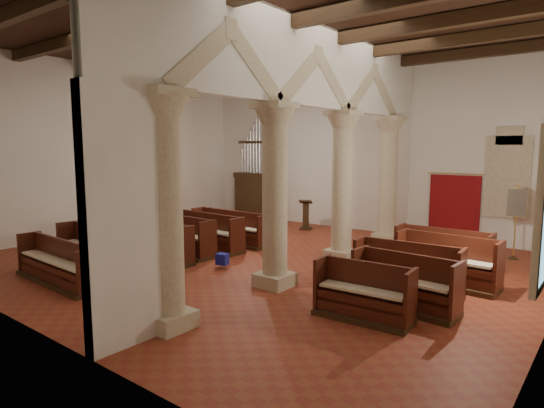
{
  "coord_description": "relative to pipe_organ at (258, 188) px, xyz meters",
  "views": [
    {
      "loc": [
        7.86,
        -9.36,
        3.14
      ],
      "look_at": [
        0.16,
        0.5,
        1.54
      ],
      "focal_mm": 30.0,
      "sensor_mm": 36.0,
      "label": 1
    }
  ],
  "objects": [
    {
      "name": "aisle_pew_0",
      "position": [
        8.77,
        -7.57,
        -1.02
      ],
      "size": [
        1.82,
        0.8,
        1.04
      ],
      "rotation": [
        0.0,
        0.0,
        0.06
      ],
      "color": "#392512",
      "rests_on": "floor"
    },
    {
      "name": "nave_pew_1",
      "position": [
        2.02,
        -8.84,
        -1.0
      ],
      "size": [
        3.06,
        0.95,
        1.11
      ],
      "rotation": [
        0.0,
        0.0,
        -0.07
      ],
      "color": "#392512",
      "rests_on": "floor"
    },
    {
      "name": "ceiling_beams",
      "position": [
        4.5,
        -5.5,
        4.45
      ],
      "size": [
        13.8,
        11.8,
        0.3
      ],
      "primitive_type": null,
      "color": "#392512",
      "rests_on": "wall_back"
    },
    {
      "name": "window_back",
      "position": [
        9.5,
        0.48,
        0.83
      ],
      "size": [
        1.0,
        0.03,
        2.2
      ],
      "primitive_type": "cube",
      "color": "#327152",
      "rests_on": "wall_back"
    },
    {
      "name": "aisle_pew_2",
      "position": [
        8.87,
        -5.76,
        -1.0
      ],
      "size": [
        2.27,
        0.87,
        1.11
      ],
      "rotation": [
        0.0,
        0.0,
        0.06
      ],
      "color": "#392512",
      "rests_on": "floor"
    },
    {
      "name": "nave_pew_4",
      "position": [
        1.88,
        -6.25,
        -1.01
      ],
      "size": [
        3.19,
        0.87,
        1.1
      ],
      "rotation": [
        0.0,
        0.0,
        -0.04
      ],
      "color": "#392512",
      "rests_on": "floor"
    },
    {
      "name": "nave_pew_0",
      "position": [
        2.22,
        -9.9,
        -1.04
      ],
      "size": [
        3.05,
        0.78,
        1.0
      ],
      "rotation": [
        0.0,
        0.0,
        -0.04
      ],
      "color": "#392512",
      "rests_on": "floor"
    },
    {
      "name": "dossal_curtain",
      "position": [
        8.0,
        0.42,
        -0.21
      ],
      "size": [
        1.8,
        0.07,
        2.17
      ],
      "color": "maroon",
      "rests_on": "floor"
    },
    {
      "name": "tube_heater_b",
      "position": [
        1.95,
        -9.91,
        -1.21
      ],
      "size": [
        1.06,
        0.18,
        0.11
      ],
      "primitive_type": "cylinder",
      "rotation": [
        0.0,
        1.57,
        0.07
      ],
      "color": "white",
      "rests_on": "floor"
    },
    {
      "name": "aisle_pew_1",
      "position": [
        9.16,
        -6.63,
        -1.01
      ],
      "size": [
        2.07,
        0.82,
        1.08
      ],
      "rotation": [
        0.0,
        0.0,
        -0.05
      ],
      "color": "#392512",
      "rests_on": "floor"
    },
    {
      "name": "hymnal_box_c",
      "position": [
        4.31,
        -6.64,
        -1.13
      ],
      "size": [
        0.34,
        0.3,
        0.29
      ],
      "primitive_type": "cube",
      "rotation": [
        0.0,
        0.0,
        0.26
      ],
      "color": "navy",
      "rests_on": "floor"
    },
    {
      "name": "tube_heater_a",
      "position": [
        2.84,
        -9.35,
        -1.21
      ],
      "size": [
        0.96,
        0.41,
        0.1
      ],
      "primitive_type": "cylinder",
      "rotation": [
        0.0,
        1.57,
        0.33
      ],
      "color": "silver",
      "rests_on": "floor"
    },
    {
      "name": "lectern",
      "position": [
        2.95,
        -0.74,
        -0.89
      ],
      "size": [
        0.58,
        0.61,
        1.16
      ],
      "rotation": [
        0.0,
        0.0,
        0.42
      ],
      "color": "#392012",
      "rests_on": "floor"
    },
    {
      "name": "arcade",
      "position": [
        6.3,
        -5.5,
        2.19
      ],
      "size": [
        0.9,
        11.9,
        6.0
      ],
      "color": "beige",
      "rests_on": "floor"
    },
    {
      "name": "aisle_pew_4",
      "position": [
        8.99,
        -3.81,
        -0.99
      ],
      "size": [
        2.24,
        0.76,
        1.14
      ],
      "rotation": [
        0.0,
        0.0,
        0.0
      ],
      "color": "#392512",
      "rests_on": "floor"
    },
    {
      "name": "nave_pew_3",
      "position": [
        2.05,
        -7.23,
        -1.01
      ],
      "size": [
        3.06,
        0.73,
        1.09
      ],
      "rotation": [
        0.0,
        0.0,
        -0.0
      ],
      "color": "#392512",
      "rests_on": "floor"
    },
    {
      "name": "hymnal_box_b",
      "position": [
        4.17,
        -8.59,
        -1.12
      ],
      "size": [
        0.34,
        0.29,
        0.31
      ],
      "primitive_type": "cube",
      "rotation": [
        0.0,
        0.0,
        -0.16
      ],
      "color": "#151991",
      "rests_on": "floor"
    },
    {
      "name": "wall_left",
      "position": [
        -2.5,
        -5.5,
        1.63
      ],
      "size": [
        0.02,
        12.0,
        6.0
      ],
      "primitive_type": "cube",
      "color": "silver",
      "rests_on": "floor"
    },
    {
      "name": "ceiling",
      "position": [
        4.5,
        -5.5,
        4.63
      ],
      "size": [
        14.0,
        14.0,
        0.0
      ],
      "primitive_type": "plane",
      "rotation": [
        3.14,
        0.0,
        0.0
      ],
      "color": "#331C11",
      "rests_on": "wall_back"
    },
    {
      "name": "floor",
      "position": [
        4.5,
        -5.5,
        -1.37
      ],
      "size": [
        14.0,
        14.0,
        0.0
      ],
      "primitive_type": "plane",
      "color": "brown",
      "rests_on": "ground"
    },
    {
      "name": "nave_pew_2",
      "position": [
        2.42,
        -7.98,
        -1.05
      ],
      "size": [
        3.0,
        0.83,
        0.98
      ],
      "rotation": [
        0.0,
        0.0,
        0.06
      ],
      "color": "#392512",
      "rests_on": "floor"
    },
    {
      "name": "pipe_organ",
      "position": [
        0.0,
        0.0,
        0.0
      ],
      "size": [
        2.1,
        0.85,
        4.4
      ],
      "color": "#392512",
      "rests_on": "floor"
    },
    {
      "name": "wall_back",
      "position": [
        4.5,
        0.5,
        1.63
      ],
      "size": [
        14.0,
        0.02,
        6.0
      ],
      "primitive_type": "cube",
      "color": "silver",
      "rests_on": "floor"
    },
    {
      "name": "processional_banner",
      "position": [
        10.05,
        -0.93,
        -0.61
      ],
      "size": [
        0.46,
        0.59,
        2.12
      ],
      "rotation": [
        0.0,
        0.0,
        0.36
      ],
      "color": "#392512",
      "rests_on": "floor"
    },
    {
      "name": "nave_pew_7",
      "position": [
        1.94,
        -3.76,
        -1.05
      ],
      "size": [
        2.71,
        0.73,
        0.96
      ],
      "rotation": [
        0.0,
        0.0,
        -0.03
      ],
      "color": "#392512",
      "rests_on": "floor"
    },
    {
      "name": "wall_front",
      "position": [
        4.5,
        -11.5,
        1.63
      ],
      "size": [
        14.0,
        0.02,
        6.0
      ],
      "primitive_type": "cube",
      "color": "silver",
      "rests_on": "floor"
    },
    {
      "name": "nave_pew_6",
      "position": [
        2.34,
        -4.3,
        -1.02
      ],
      "size": [
        2.95,
        0.71,
        1.05
      ],
      "rotation": [
        0.0,
        0.0,
        -0.0
      ],
      "color": "#392512",
      "rests_on": "floor"
    },
    {
      "name": "nave_pew_5",
      "position": [
        2.2,
        -5.31,
        -1.01
      ],
      "size": [
        3.02,
        0.83,
        1.09
      ],
      "rotation": [
        0.0,
        0.0,
        -0.04
      ],
      "color": "#392512",
      "rests_on": "floor"
    },
    {
      "name": "hymnal_box_a",
      "position": [
        3.25,
        -9.52,
        -1.11
      ],
      "size": [
        0.39,
        0.36,
        0.32
      ],
      "primitive_type": "cube",
      "rotation": [
        0.0,
        0.0,
        -0.36
      ],
      "color": "#163999",
      "rests_on": "floor"
    },
    {
      "name": "aisle_pew_3",
      "position": [
        9.32,
        -4.58,
        -0.98
      ],
      "size": [
        2.28,
        0.88,
        1.15
      ],
      "rotation": [
        0.0,
        0.0,
        -0.05
      ],
      "color": "#392512",
      "rests_on": "floor"
    }
  ]
}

